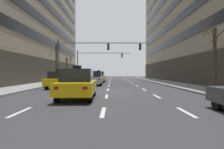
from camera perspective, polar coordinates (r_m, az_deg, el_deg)
The scene contains 40 objects.
ground_plane at distance 15.76m, azimuth -1.49°, elevation -4.87°, with size 120.00×120.00×0.00m, color #38383D.
sidewalk_left at distance 17.81m, azimuth -28.17°, elevation -4.08°, with size 3.35×80.00×0.14m, color gray.
sidewalk_right at distance 17.50m, azimuth 25.71°, elevation -4.15°, with size 3.35×80.00×0.14m, color gray.
lane_stripe_l1_s2 at distance 8.57m, azimuth -24.66°, elevation -9.59°, with size 0.16×2.00×0.01m, color silver.
lane_stripe_l1_s3 at distance 13.24m, azimuth -15.63°, elevation -5.93°, with size 0.16×2.00×0.01m, color silver.
lane_stripe_l1_s4 at distance 18.08m, azimuth -11.41°, elevation -4.15°, with size 0.16×2.00×0.01m, color silver.
lane_stripe_l1_s5 at distance 23.00m, azimuth -8.99°, elevation -3.12°, with size 0.16×2.00×0.01m, color silver.
lane_stripe_l1_s6 at distance 27.94m, azimuth -7.43°, elevation -2.45°, with size 0.16×2.00×0.01m, color silver.
lane_stripe_l1_s7 at distance 32.90m, azimuth -6.34°, elevation -1.98°, with size 0.16×2.00×0.01m, color silver.
lane_stripe_l1_s8 at distance 37.87m, azimuth -5.53°, elevation -1.63°, with size 0.16×2.00×0.01m, color silver.
lane_stripe_l1_s9 at distance 42.85m, azimuth -4.92°, elevation -1.36°, with size 0.16×2.00×0.01m, color silver.
lane_stripe_l1_s10 at distance 47.83m, azimuth -4.43°, elevation -1.15°, with size 0.16×2.00×0.01m, color silver.
lane_stripe_l2_s2 at distance 7.83m, azimuth -2.78°, elevation -10.50°, with size 0.16×2.00×0.01m, color silver.
lane_stripe_l2_s3 at distance 12.77m, azimuth -1.78°, elevation -6.15°, with size 0.16×2.00×0.01m, color silver.
lane_stripe_l2_s4 at distance 17.75m, azimuth -1.35°, elevation -4.23°, with size 0.16×2.00×0.01m, color silver.
lane_stripe_l2_s5 at distance 22.73m, azimuth -1.10°, elevation -3.16°, with size 0.16×2.00×0.01m, color silver.
lane_stripe_l2_s6 at distance 27.72m, azimuth -0.95°, elevation -2.47°, with size 0.16×2.00×0.01m, color silver.
lane_stripe_l2_s7 at distance 32.72m, azimuth -0.84°, elevation -1.99°, with size 0.16×2.00×0.01m, color silver.
lane_stripe_l2_s8 at distance 37.71m, azimuth -0.76°, elevation -1.63°, with size 0.16×2.00×0.01m, color silver.
lane_stripe_l2_s9 at distance 42.71m, azimuth -0.70°, elevation -1.36°, with size 0.16×2.00×0.01m, color silver.
lane_stripe_l2_s10 at distance 47.70m, azimuth -0.65°, elevation -1.15°, with size 0.16×2.00×0.01m, color silver.
lane_stripe_l3_s2 at distance 8.32m, azimuth 19.82°, elevation -9.88°, with size 0.16×2.00×0.01m, color silver.
lane_stripe_l3_s3 at distance 13.07m, azimuth 12.24°, elevation -6.01°, with size 0.16×2.00×0.01m, color silver.
lane_stripe_l3_s4 at distance 17.96m, azimuth 8.79°, elevation -4.18°, with size 0.16×2.00×0.01m, color silver.
lane_stripe_l3_s5 at distance 22.90m, azimuth 6.82°, elevation -3.13°, with size 0.16×2.00×0.01m, color silver.
lane_stripe_l3_s6 at distance 27.86m, azimuth 5.56°, elevation -2.45°, with size 0.16×2.00×0.01m, color silver.
lane_stripe_l3_s7 at distance 32.83m, azimuth 4.67°, elevation -1.98°, with size 0.16×2.00×0.01m, color silver.
lane_stripe_l3_s8 at distance 37.81m, azimuth 4.03°, elevation -1.63°, with size 0.16×2.00×0.01m, color silver.
lane_stripe_l3_s9 at distance 42.80m, azimuth 3.53°, elevation -1.36°, with size 0.16×2.00×0.01m, color silver.
lane_stripe_l3_s10 at distance 47.79m, azimuth 3.13°, elevation -1.15°, with size 0.16×2.00×0.01m, color silver.
taxi_driving_0 at distance 19.77m, azimuth -14.94°, elevation -1.50°, with size 1.79×4.23×1.75m.
car_driving_1 at distance 23.55m, azimuth -5.24°, elevation -1.05°, with size 1.91×4.43×1.65m.
taxi_driving_2 at distance 11.64m, azimuth -9.91°, elevation -2.69°, with size 2.02×4.60×1.89m.
taxi_driving_3 at distance 37.44m, azimuth -8.03°, elevation -0.48°, with size 1.74×4.17×1.73m.
taxi_driving_4 at distance 30.17m, azimuth -4.01°, elevation -0.70°, with size 1.98×4.38×1.79m.
traffic_signal_0 at distance 26.78m, azimuth -5.71°, elevation 6.69°, with size 12.02×0.35×5.75m.
traffic_signal_1 at distance 41.64m, azimuth -5.12°, elevation 4.46°, with size 10.78×0.35×5.95m.
street_tree_0 at distance 36.47m, azimuth -12.82°, elevation 1.81°, with size 1.21×1.91×4.71m.
street_tree_1 at distance 30.15m, azimuth -15.63°, elevation 3.51°, with size 1.81×1.81×5.60m.
street_tree_2 at distance 16.19m, azimuth 26.56°, elevation 4.46°, with size 1.65×1.68×5.24m.
Camera 1 is at (0.34, -15.68, 1.52)m, focal length 32.49 mm.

